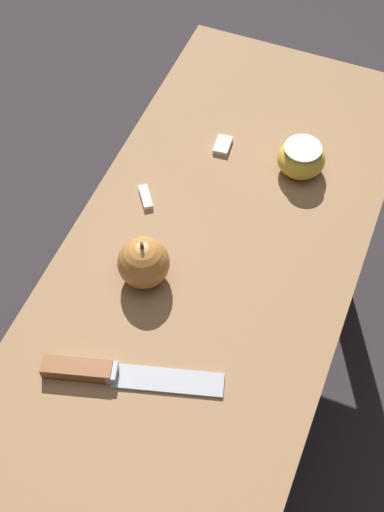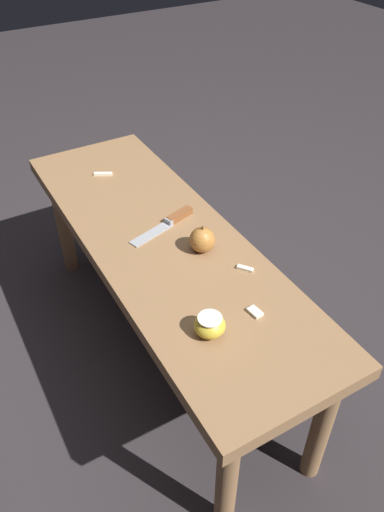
{
  "view_description": "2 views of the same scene",
  "coord_description": "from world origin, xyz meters",
  "px_view_note": "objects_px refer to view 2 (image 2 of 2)",
  "views": [
    {
      "loc": [
        -0.36,
        -0.19,
        1.28
      ],
      "look_at": [
        0.14,
        0.02,
        0.5
      ],
      "focal_mm": 50.0,
      "sensor_mm": 36.0,
      "label": 1
    },
    {
      "loc": [
        0.99,
        -0.47,
        1.32
      ],
      "look_at": [
        0.14,
        0.02,
        0.5
      ],
      "focal_mm": 35.0,
      "sensor_mm": 36.0,
      "label": 2
    }
  ],
  "objects_px": {
    "wooden_bench": "(163,255)",
    "apple_whole": "(202,240)",
    "knife": "(171,221)",
    "apple_cut": "(210,325)"
  },
  "relations": [
    {
      "from": "wooden_bench",
      "to": "apple_whole",
      "type": "relative_size",
      "value": 15.94
    },
    {
      "from": "wooden_bench",
      "to": "knife",
      "type": "distance_m",
      "value": 0.1
    },
    {
      "from": "knife",
      "to": "apple_whole",
      "type": "xyz_separation_m",
      "value": [
        0.15,
        0.01,
        0.03
      ]
    },
    {
      "from": "wooden_bench",
      "to": "apple_whole",
      "type": "xyz_separation_m",
      "value": [
        0.1,
        0.07,
        0.1
      ]
    },
    {
      "from": "apple_whole",
      "to": "apple_cut",
      "type": "relative_size",
      "value": 1.1
    },
    {
      "from": "knife",
      "to": "apple_whole",
      "type": "relative_size",
      "value": 2.85
    },
    {
      "from": "apple_cut",
      "to": "apple_whole",
      "type": "bearing_deg",
      "value": 152.49
    },
    {
      "from": "wooden_bench",
      "to": "apple_whole",
      "type": "height_order",
      "value": "apple_whole"
    },
    {
      "from": "knife",
      "to": "apple_whole",
      "type": "distance_m",
      "value": 0.15
    },
    {
      "from": "apple_cut",
      "to": "knife",
      "type": "bearing_deg",
      "value": 163.48
    }
  ]
}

